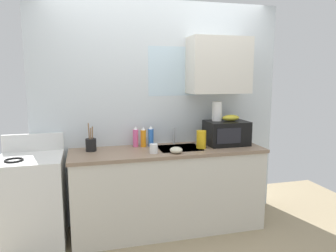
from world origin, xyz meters
TOP-DOWN VIEW (x-y plane):
  - kitchen_wall_assembly at (0.10, 0.32)m, footprint 2.84×0.42m
  - counter_unit at (0.00, 0.00)m, footprint 2.07×0.63m
  - sink_faucet at (0.13, 0.24)m, footprint 0.03×0.03m
  - stove_range at (-1.38, 0.00)m, footprint 0.60×0.60m
  - microwave at (0.70, 0.05)m, footprint 0.46×0.35m
  - banana_bunch at (0.75, 0.05)m, footprint 0.20×0.11m
  - paper_towel_roll at (0.60, 0.10)m, footprint 0.11×0.11m
  - dish_soap_bottle_blue at (-0.15, 0.19)m, footprint 0.06×0.06m
  - dish_soap_bottle_orange at (-0.23, 0.18)m, footprint 0.06×0.06m
  - dish_soap_bottle_pink at (-0.32, 0.21)m, footprint 0.06×0.06m
  - cereal_canister at (0.36, -0.05)m, footprint 0.10×0.10m
  - mug_white at (-0.19, -0.14)m, footprint 0.08×0.08m
  - utensil_crock at (-0.80, 0.12)m, footprint 0.11×0.11m
  - small_bowl at (0.03, -0.20)m, footprint 0.13×0.13m

SIDE VIEW (x-z plane):
  - stove_range at x=-1.38m, z-range -0.08..1.00m
  - counter_unit at x=0.00m, z-range 0.01..0.91m
  - small_bowl at x=0.03m, z-range 0.90..0.96m
  - mug_white at x=-0.19m, z-range 0.90..0.99m
  - utensil_crock at x=-0.80m, z-range 0.82..1.12m
  - sink_faucet at x=0.13m, z-range 0.90..1.08m
  - cereal_canister at x=0.36m, z-range 0.90..1.09m
  - dish_soap_bottle_orange at x=-0.23m, z-range 0.89..1.11m
  - dish_soap_bottle_pink at x=-0.32m, z-range 0.89..1.12m
  - dish_soap_bottle_blue at x=-0.15m, z-range 0.89..1.12m
  - microwave at x=0.70m, z-range 0.90..1.17m
  - banana_bunch at x=0.75m, z-range 1.17..1.24m
  - paper_towel_roll at x=0.60m, z-range 1.17..1.39m
  - kitchen_wall_assembly at x=0.10m, z-range 0.09..2.59m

